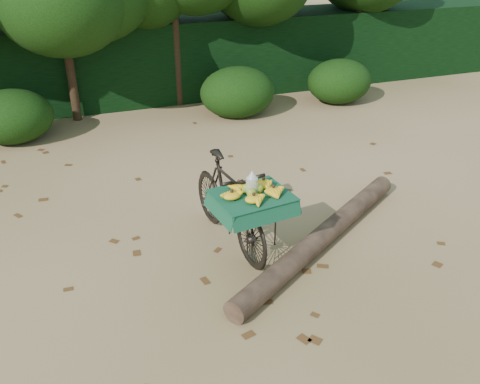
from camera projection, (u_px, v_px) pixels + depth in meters
name	position (u px, v px, depth m)	size (l,w,h in m)	color
ground	(245.00, 221.00, 7.06)	(80.00, 80.00, 0.00)	tan
vendor_bicycle	(230.00, 202.00, 6.29)	(0.91, 1.98, 1.17)	black
fallen_log	(323.00, 236.00, 6.46)	(0.27, 0.27, 3.71)	brown
hedge_backdrop	(148.00, 59.00, 11.88)	(26.00, 1.80, 1.80)	black
tree_row	(120.00, 17.00, 10.51)	(14.50, 2.00, 4.00)	black
bush_clumps	(193.00, 100.00, 10.58)	(8.80, 1.70, 0.90)	black
leaf_litter	(229.00, 200.00, 7.60)	(7.00, 7.30, 0.01)	#503015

